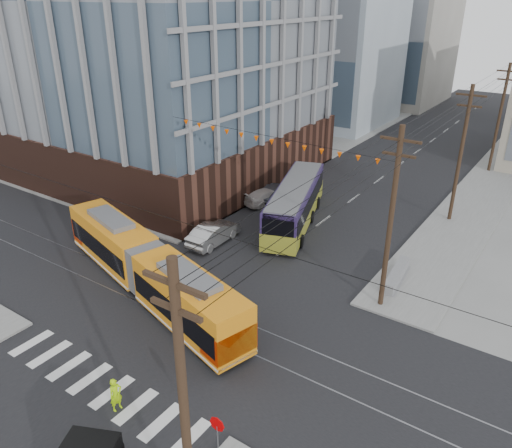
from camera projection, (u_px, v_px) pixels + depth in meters
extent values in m
plane|color=slate|center=(146.00, 352.00, 26.15)|extent=(160.00, 160.00, 0.00)
cube|color=#381E16|center=(145.00, 24.00, 48.60)|extent=(30.00, 25.00, 28.60)
cube|color=#8C99A5|center=(325.00, 56.00, 69.94)|extent=(18.00, 16.00, 18.00)
cube|color=gray|center=(397.00, 39.00, 82.93)|extent=(16.00, 18.00, 20.00)
cylinder|color=black|center=(185.00, 418.00, 14.98)|extent=(0.30, 0.30, 11.00)
imported|color=#9B9B9B|center=(214.00, 233.00, 37.17)|extent=(1.82, 4.88, 1.59)
imported|color=silver|center=(269.00, 196.00, 44.19)|extent=(3.46, 5.15, 1.38)
imported|color=#4F535E|center=(273.00, 192.00, 45.09)|extent=(3.11, 5.39, 1.41)
imported|color=#ADEC0A|center=(116.00, 395.00, 22.21)|extent=(0.48, 0.66, 1.67)
cube|color=gray|center=(396.00, 276.00, 32.31)|extent=(1.40, 4.37, 0.86)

